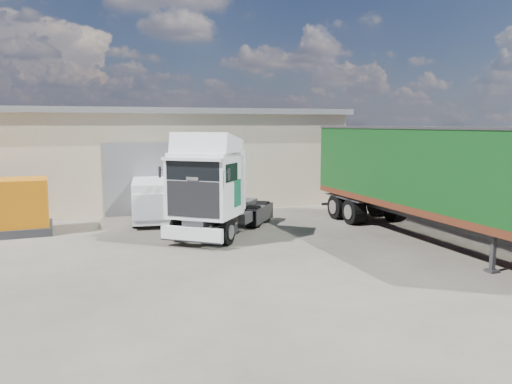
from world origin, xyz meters
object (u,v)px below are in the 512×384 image
object	(u,v)px
tractor_unit	(214,193)
box_trailer	(429,171)
panel_van	(154,200)
orange_skip	(3,211)

from	to	relation	value
tractor_unit	box_trailer	bearing A→B (deg)	15.23
box_trailer	panel_van	distance (m)	12.12
panel_van	orange_skip	xyz separation A→B (m)	(-6.19, -0.98, -0.01)
tractor_unit	orange_skip	distance (m)	8.66
panel_van	orange_skip	world-z (taller)	orange_skip
box_trailer	panel_van	size ratio (longest dim) A/B	2.72
tractor_unit	orange_skip	world-z (taller)	tractor_unit
panel_van	orange_skip	size ratio (longest dim) A/B	1.30
tractor_unit	orange_skip	size ratio (longest dim) A/B	1.68
orange_skip	tractor_unit	bearing A→B (deg)	-24.59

